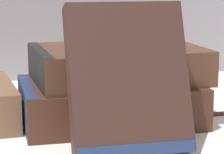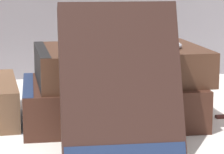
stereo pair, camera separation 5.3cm
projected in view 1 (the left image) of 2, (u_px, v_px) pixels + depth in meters
name	position (u px, v px, depth m)	size (l,w,h in m)	color
ground_plane	(139.00, 132.00, 0.61)	(3.00, 3.00, 0.00)	white
book_flat_bottom	(105.00, 102.00, 0.65)	(0.21, 0.15, 0.05)	#422319
book_flat_top	(113.00, 64.00, 0.65)	(0.21, 0.15, 0.04)	#4C2D1E
book_leaning_front	(128.00, 84.00, 0.53)	(0.12, 0.08, 0.15)	#331E19
pocket_watch	(159.00, 45.00, 0.64)	(0.05, 0.05, 0.01)	silver
reading_glasses	(72.00, 98.00, 0.76)	(0.11, 0.07, 0.00)	#4C3828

